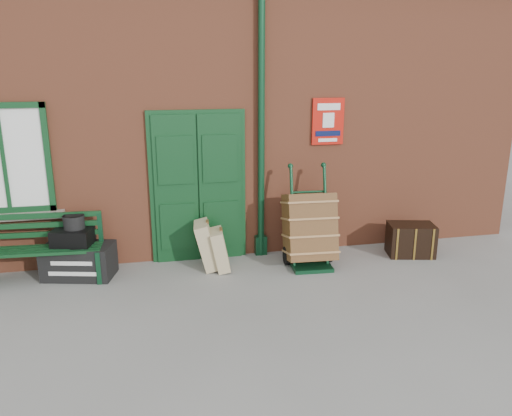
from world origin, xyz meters
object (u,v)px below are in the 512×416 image
object	(u,v)px
bench	(44,247)
houdini_trunk	(79,261)
porter_trolley	(309,228)
dark_trunk	(411,240)

from	to	relation	value
bench	houdini_trunk	size ratio (longest dim) A/B	1.66
porter_trolley	dark_trunk	world-z (taller)	porter_trolley
houdini_trunk	porter_trolley	bearing A→B (deg)	9.78
bench	porter_trolley	size ratio (longest dim) A/B	1.07
porter_trolley	bench	bearing A→B (deg)	179.86
bench	houdini_trunk	world-z (taller)	bench
houdini_trunk	dark_trunk	bearing A→B (deg)	11.65
bench	dark_trunk	bearing A→B (deg)	1.16
houdini_trunk	dark_trunk	world-z (taller)	dark_trunk
bench	houdini_trunk	distance (m)	0.49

